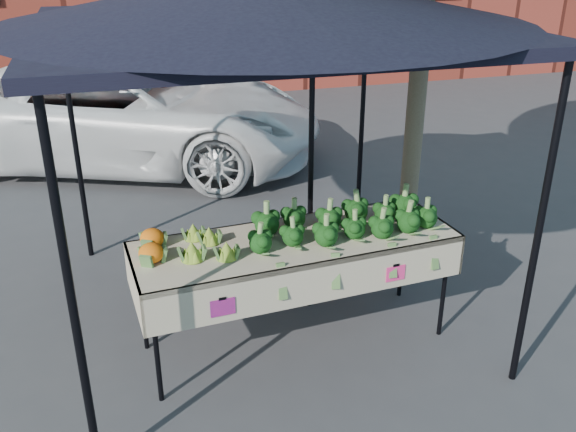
% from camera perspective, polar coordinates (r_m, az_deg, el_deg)
% --- Properties ---
extents(ground, '(90.00, 90.00, 0.00)m').
position_cam_1_polar(ground, '(5.08, 3.53, -11.16)').
color(ground, '#363639').
extents(table, '(2.44, 0.95, 0.90)m').
position_cam_1_polar(table, '(4.80, 0.70, -6.93)').
color(table, '#BDB295').
rests_on(table, ground).
extents(canopy, '(3.16, 3.16, 2.74)m').
position_cam_1_polar(canopy, '(4.88, -2.09, 5.48)').
color(canopy, black).
rests_on(canopy, ground).
extents(broccoli_heap, '(1.51, 0.54, 0.23)m').
position_cam_1_polar(broccoli_heap, '(4.67, 4.85, -0.14)').
color(broccoli_heap, black).
rests_on(broccoli_heap, table).
extents(romanesco_cluster, '(0.41, 0.55, 0.18)m').
position_cam_1_polar(romanesco_cluster, '(4.44, -7.60, -1.99)').
color(romanesco_cluster, '#86AF34').
rests_on(romanesco_cluster, table).
extents(cauliflower_pair, '(0.21, 0.41, 0.16)m').
position_cam_1_polar(cauliflower_pair, '(4.44, -12.37, -2.52)').
color(cauliflower_pair, orange).
rests_on(cauliflower_pair, table).
extents(street_tree, '(2.35, 2.35, 4.63)m').
position_cam_1_polar(street_tree, '(5.37, 12.27, 17.04)').
color(street_tree, '#1E4C14').
rests_on(street_tree, ground).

